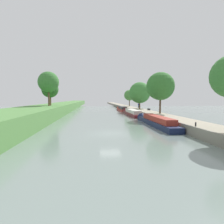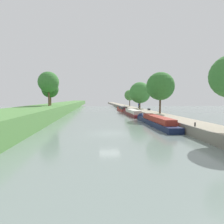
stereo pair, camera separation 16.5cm
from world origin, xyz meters
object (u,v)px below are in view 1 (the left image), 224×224
(person_walking, at_px, (138,105))
(narrowboat_red, at_px, (122,109))
(mooring_bollard_far, at_px, (124,106))
(mooring_bollard_near, at_px, (196,124))
(narrowboat_navy, at_px, (155,121))
(park_bench, at_px, (149,109))
(narrowboat_maroon, at_px, (131,113))

(person_walking, bearing_deg, narrowboat_red, 136.07)
(person_walking, height_order, mooring_bollard_far, person_walking)
(mooring_bollard_near, bearing_deg, narrowboat_navy, 100.20)
(park_bench, bearing_deg, narrowboat_navy, -103.42)
(narrowboat_maroon, distance_m, mooring_bollard_far, 23.41)
(mooring_bollard_near, xyz_separation_m, mooring_bollard_far, (0.00, 51.25, 0.00))
(narrowboat_red, distance_m, person_walking, 6.67)
(mooring_bollard_far, bearing_deg, narrowboat_navy, -92.28)
(narrowboat_navy, xyz_separation_m, narrowboat_red, (-0.14, 35.59, -0.02))
(narrowboat_maroon, distance_m, mooring_bollard_near, 27.99)
(person_walking, bearing_deg, narrowboat_maroon, -110.74)
(park_bench, bearing_deg, mooring_bollard_far, 98.10)
(narrowboat_maroon, xyz_separation_m, mooring_bollard_far, (1.81, 23.33, 0.75))
(narrowboat_maroon, distance_m, narrowboat_red, 16.95)
(mooring_bollard_near, height_order, mooring_bollard_far, same)
(narrowboat_red, height_order, mooring_bollard_far, mooring_bollard_far)
(person_walking, xyz_separation_m, mooring_bollard_far, (-2.89, 10.91, -0.65))
(narrowboat_red, height_order, park_bench, park_bench)
(narrowboat_navy, relative_size, narrowboat_red, 1.14)
(narrowboat_maroon, bearing_deg, mooring_bollard_far, 85.56)
(narrowboat_maroon, bearing_deg, person_walking, 69.26)
(narrowboat_navy, distance_m, mooring_bollard_near, 9.46)
(narrowboat_maroon, relative_size, narrowboat_red, 1.17)
(narrowboat_navy, xyz_separation_m, mooring_bollard_far, (1.67, 41.97, 0.70))
(narrowboat_maroon, height_order, mooring_bollard_near, mooring_bollard_near)
(narrowboat_maroon, relative_size, mooring_bollard_far, 38.22)
(mooring_bollard_far, xyz_separation_m, park_bench, (3.12, -21.91, 0.12))
(narrowboat_red, xyz_separation_m, mooring_bollard_far, (1.81, 6.38, 0.72))
(person_walking, bearing_deg, park_bench, -88.84)
(narrowboat_red, bearing_deg, narrowboat_maroon, -90.01)
(narrowboat_red, bearing_deg, park_bench, -72.41)
(narrowboat_navy, relative_size, mooring_bollard_far, 37.12)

